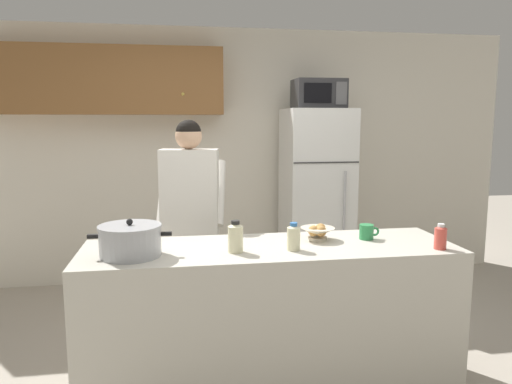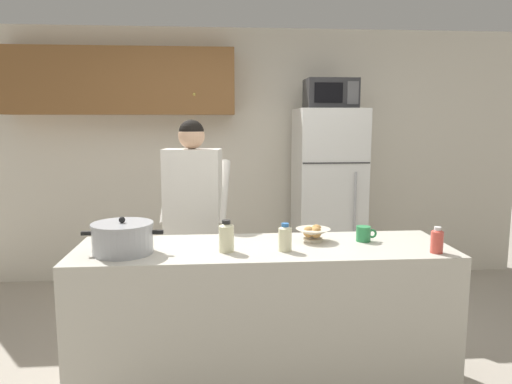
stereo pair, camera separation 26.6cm
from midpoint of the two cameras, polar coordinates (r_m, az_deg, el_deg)
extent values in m
cube|color=silver|center=(5.14, -0.10, 4.26)|extent=(6.00, 0.12, 2.60)
cube|color=brown|center=(4.96, -14.18, 12.47)|extent=(2.21, 0.34, 0.63)
sphere|color=gold|center=(4.72, -5.64, 11.36)|extent=(0.03, 0.03, 0.03)
cube|color=beige|center=(3.09, 3.41, -14.69)|extent=(2.25, 0.68, 0.92)
cube|color=white|center=(4.88, 9.98, -0.90)|extent=(0.64, 0.64, 1.79)
cube|color=#333333|center=(4.52, 11.13, 3.35)|extent=(0.63, 0.01, 0.01)
cylinder|color=#B2B2B7|center=(4.62, 13.16, -2.66)|extent=(0.02, 0.02, 0.80)
cube|color=#2D2D30|center=(4.81, 10.35, 11.30)|extent=(0.48, 0.36, 0.28)
cube|color=black|center=(4.61, 10.22, 11.43)|extent=(0.26, 0.01, 0.18)
cube|color=#59595B|center=(4.68, 12.97, 11.31)|extent=(0.11, 0.01, 0.21)
cylinder|color=#33384C|center=(3.83, -4.15, -10.87)|extent=(0.11, 0.11, 0.82)
cylinder|color=#33384C|center=(3.86, -6.37, -10.77)|extent=(0.11, 0.11, 0.82)
cube|color=white|center=(3.67, -5.41, 0.01)|extent=(0.45, 0.27, 0.65)
sphere|color=#D8A884|center=(3.63, -5.51, 6.60)|extent=(0.20, 0.20, 0.20)
sphere|color=black|center=(3.63, -5.51, 6.99)|extent=(0.19, 0.19, 0.19)
cylinder|color=white|center=(3.76, -1.90, -0.06)|extent=(0.14, 0.39, 0.50)
cylinder|color=white|center=(3.83, -8.22, 0.01)|extent=(0.14, 0.39, 0.50)
cylinder|color=#ADAFB5|center=(2.83, -12.81, -5.49)|extent=(0.34, 0.34, 0.16)
cylinder|color=#ADAFB5|center=(2.81, -12.87, -3.75)|extent=(0.35, 0.35, 0.02)
sphere|color=black|center=(2.81, -12.88, -3.23)|extent=(0.04, 0.04, 0.04)
cube|color=black|center=(2.86, -16.80, -4.69)|extent=(0.06, 0.02, 0.02)
cube|color=black|center=(2.80, -8.79, -4.69)|extent=(0.06, 0.02, 0.02)
cylinder|color=#2D8C4C|center=(3.15, 14.90, -4.79)|extent=(0.09, 0.09, 0.10)
torus|color=#2D8C4C|center=(3.16, 15.88, -4.75)|extent=(0.06, 0.01, 0.06)
cylinder|color=beige|center=(3.09, 9.18, -5.56)|extent=(0.12, 0.12, 0.02)
cone|color=beige|center=(3.08, 9.20, -4.84)|extent=(0.22, 0.22, 0.06)
sphere|color=tan|center=(3.05, 8.70, -4.68)|extent=(0.07, 0.07, 0.07)
sphere|color=tan|center=(3.11, 9.57, -4.44)|extent=(0.07, 0.07, 0.07)
sphere|color=tan|center=(3.05, 9.57, -4.72)|extent=(0.07, 0.07, 0.07)
cylinder|color=#D84C3F|center=(3.01, 22.91, -5.48)|extent=(0.07, 0.07, 0.12)
cone|color=#D84C3F|center=(2.99, 22.99, -4.15)|extent=(0.07, 0.07, 0.02)
cylinder|color=white|center=(2.99, 23.00, -4.00)|extent=(0.04, 0.04, 0.02)
cylinder|color=beige|center=(2.83, 6.13, -5.60)|extent=(0.08, 0.08, 0.13)
cone|color=beige|center=(2.81, 6.16, -4.07)|extent=(0.08, 0.08, 0.02)
cylinder|color=#3372BF|center=(2.81, 6.16, -3.89)|extent=(0.04, 0.04, 0.02)
cylinder|color=beige|center=(2.80, -0.78, -5.54)|extent=(0.09, 0.09, 0.15)
cone|color=beige|center=(2.78, -0.78, -3.79)|extent=(0.09, 0.09, 0.02)
cylinder|color=#262626|center=(2.78, -0.78, -3.56)|extent=(0.05, 0.05, 0.02)
camera|label=1|loc=(0.13, -87.77, 0.33)|focal=34.03mm
camera|label=2|loc=(0.13, 92.23, -0.33)|focal=34.03mm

